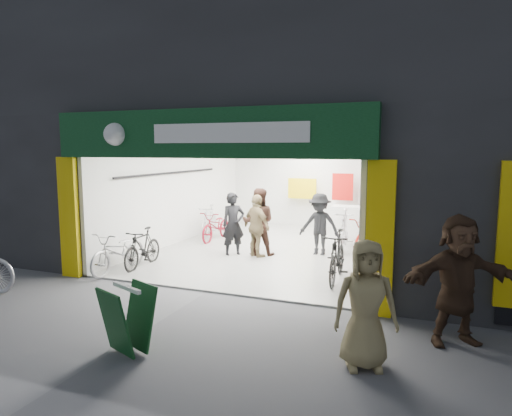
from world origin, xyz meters
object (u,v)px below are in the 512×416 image
Objects in this scene: bike_left_front at (119,252)px; bike_right_front at (337,257)px; sandwich_board at (128,318)px; pedestrian_near at (366,304)px.

bike_right_front reaches higher than bike_left_front.
sandwich_board is at bearing -49.82° from bike_left_front.
bike_right_front is at bearing 87.29° from sandwich_board.
bike_right_front is 3.78m from pedestrian_near.
bike_left_front is at bearing -170.20° from bike_right_front.
bike_left_front is 6.36m from pedestrian_near.
bike_left_front is 4.33m from sandwich_board.
bike_left_front is 1.09× the size of pedestrian_near.
bike_right_front is 1.08× the size of pedestrian_near.
bike_left_front is at bearing 151.07° from sandwich_board.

